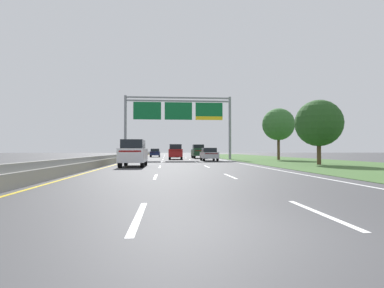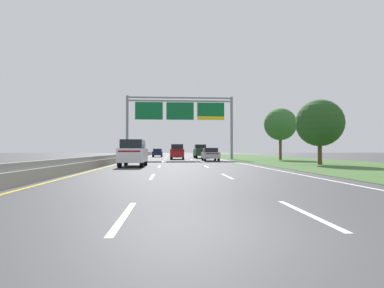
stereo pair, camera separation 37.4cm
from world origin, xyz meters
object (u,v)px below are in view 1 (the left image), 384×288
at_px(pickup_truck_darkgreen, 199,152).
at_px(car_gold_centre_lane_sedan, 174,153).
at_px(car_navy_left_lane_sedan, 155,153).
at_px(car_white_left_lane_suv, 134,153).
at_px(roadside_tree_mid, 278,124).
at_px(car_silver_right_lane_sedan, 209,154).
at_px(overhead_sign_gantry, 178,114).
at_px(roadside_tree_near, 319,123).
at_px(car_red_centre_lane_suv, 176,152).

height_order(pickup_truck_darkgreen, car_gold_centre_lane_sedan, pickup_truck_darkgreen).
xyz_separation_m(pickup_truck_darkgreen, car_navy_left_lane_sedan, (-7.29, 9.46, -0.26)).
relative_size(car_white_left_lane_suv, roadside_tree_mid, 0.69).
bearing_deg(roadside_tree_mid, car_white_left_lane_suv, -139.22).
bearing_deg(car_white_left_lane_suv, car_silver_right_lane_sedan, -31.96).
distance_m(overhead_sign_gantry, roadside_tree_near, 20.67).
xyz_separation_m(car_navy_left_lane_sedan, car_gold_centre_lane_sedan, (3.56, -0.94, 0.00)).
relative_size(car_red_centre_lane_suv, car_white_left_lane_suv, 1.01).
distance_m(car_white_left_lane_suv, roadside_tree_mid, 23.29).
xyz_separation_m(overhead_sign_gantry, car_navy_left_lane_sedan, (-3.82, 15.32, -5.54)).
xyz_separation_m(car_gold_centre_lane_sedan, car_white_left_lane_suv, (-3.97, -32.72, 0.28)).
distance_m(pickup_truck_darkgreen, car_navy_left_lane_sedan, 11.94).
bearing_deg(car_red_centre_lane_suv, car_gold_centre_lane_sedan, 1.26).
bearing_deg(pickup_truck_darkgreen, car_white_left_lane_suv, 161.88).
distance_m(car_gold_centre_lane_sedan, roadside_tree_near, 33.49).
xyz_separation_m(car_silver_right_lane_sedan, roadside_tree_mid, (9.70, 2.75, 3.90)).
xyz_separation_m(car_white_left_lane_suv, roadside_tree_mid, (17.42, 15.02, 3.62)).
xyz_separation_m(car_silver_right_lane_sedan, roadside_tree_near, (8.39, -10.63, 2.88)).
bearing_deg(roadside_tree_mid, car_silver_right_lane_sedan, -164.16).
distance_m(car_silver_right_lane_sedan, roadside_tree_near, 13.84).
relative_size(car_navy_left_lane_sedan, car_red_centre_lane_suv, 0.93).
height_order(overhead_sign_gantry, car_gold_centre_lane_sedan, overhead_sign_gantry).
xyz_separation_m(pickup_truck_darkgreen, car_silver_right_lane_sedan, (0.02, -11.93, -0.26)).
relative_size(car_silver_right_lane_sedan, car_white_left_lane_suv, 0.94).
relative_size(overhead_sign_gantry, car_gold_centre_lane_sedan, 3.41).
distance_m(pickup_truck_darkgreen, car_red_centre_lane_suv, 6.65).
bearing_deg(car_white_left_lane_suv, car_red_centre_lane_suv, -11.40).
distance_m(roadside_tree_near, roadside_tree_mid, 13.48).
relative_size(car_navy_left_lane_sedan, roadside_tree_mid, 0.64).
bearing_deg(roadside_tree_near, overhead_sign_gantry, 125.42).
bearing_deg(car_silver_right_lane_sedan, roadside_tree_near, -141.32).
height_order(car_navy_left_lane_sedan, car_red_centre_lane_suv, car_red_centre_lane_suv).
xyz_separation_m(pickup_truck_darkgreen, roadside_tree_near, (8.41, -22.56, 2.63)).
relative_size(car_silver_right_lane_sedan, roadside_tree_mid, 0.64).
bearing_deg(car_gold_centre_lane_sedan, car_silver_right_lane_sedan, -170.12).
distance_m(overhead_sign_gantry, car_gold_centre_lane_sedan, 15.41).
distance_m(car_navy_left_lane_sedan, car_silver_right_lane_sedan, 22.61).
distance_m(car_red_centre_lane_suv, car_silver_right_lane_sedan, 7.57).
bearing_deg(car_silver_right_lane_sedan, car_navy_left_lane_sedan, 19.26).
bearing_deg(car_silver_right_lane_sedan, car_red_centre_lane_suv, 31.07).
distance_m(car_navy_left_lane_sedan, car_red_centre_lane_suv, 15.28).
bearing_deg(roadside_tree_near, car_gold_centre_lane_sedan, 111.34).
height_order(car_navy_left_lane_sedan, roadside_tree_mid, roadside_tree_mid).
bearing_deg(car_navy_left_lane_sedan, car_silver_right_lane_sedan, -161.30).
bearing_deg(car_gold_centre_lane_sedan, overhead_sign_gantry, -179.47).
bearing_deg(car_navy_left_lane_sedan, roadside_tree_mid, -137.78).
distance_m(car_navy_left_lane_sedan, car_gold_centre_lane_sedan, 3.68).
bearing_deg(roadside_tree_near, pickup_truck_darkgreen, 110.45).
relative_size(car_navy_left_lane_sedan, roadside_tree_near, 0.76).
distance_m(overhead_sign_gantry, car_navy_left_lane_sedan, 16.73).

